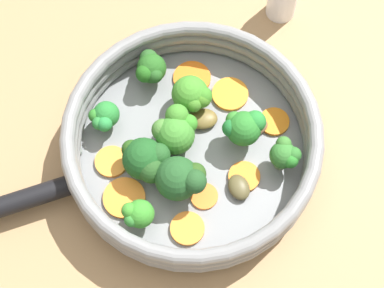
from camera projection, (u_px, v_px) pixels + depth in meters
ground_plane at (192, 154)px, 0.73m from camera, size 4.00×4.00×0.00m
skillet at (192, 152)px, 0.72m from camera, size 0.26×0.26×0.01m
skillet_rim_wall at (192, 140)px, 0.69m from camera, size 0.28×0.28×0.05m
skillet_rivet_left at (79, 152)px, 0.71m from camera, size 0.01×0.01×0.01m
skillet_rivet_right at (97, 212)px, 0.68m from camera, size 0.01×0.01×0.01m
carrot_slice_0 at (111, 162)px, 0.71m from camera, size 0.04×0.04×0.01m
carrot_slice_1 at (230, 94)px, 0.74m from camera, size 0.06×0.06×0.00m
carrot_slice_2 at (187, 228)px, 0.68m from camera, size 0.05×0.05×0.01m
carrot_slice_3 at (192, 78)px, 0.75m from camera, size 0.05×0.05×0.00m
carrot_slice_4 at (244, 177)px, 0.70m from camera, size 0.05×0.05×0.01m
carrot_slice_5 at (274, 122)px, 0.73m from camera, size 0.05×0.05×0.00m
carrot_slice_6 at (204, 196)px, 0.69m from camera, size 0.04×0.04×0.00m
carrot_slice_7 at (124, 198)px, 0.69m from camera, size 0.05×0.05×0.00m
broccoli_floret_0 at (176, 129)px, 0.70m from camera, size 0.05×0.05×0.05m
broccoli_floret_1 at (138, 214)px, 0.66m from camera, size 0.03×0.03×0.04m
broccoli_floret_2 at (146, 160)px, 0.68m from camera, size 0.05×0.05×0.05m
broccoli_floret_3 at (285, 155)px, 0.69m from camera, size 0.03×0.03×0.04m
broccoli_floret_4 at (193, 95)px, 0.72m from camera, size 0.05×0.04×0.05m
broccoli_floret_5 at (244, 127)px, 0.69m from camera, size 0.04×0.04×0.05m
broccoli_floret_6 at (150, 68)px, 0.73m from camera, size 0.03×0.04×0.04m
broccoli_floret_7 at (104, 119)px, 0.71m from camera, size 0.03×0.03×0.04m
broccoli_floret_8 at (183, 179)px, 0.67m from camera, size 0.05×0.05×0.05m
mushroom_piece_0 at (259, 127)px, 0.72m from camera, size 0.03×0.03×0.01m
mushroom_piece_1 at (206, 120)px, 0.73m from camera, size 0.04×0.04×0.01m
mushroom_piece_2 at (239, 187)px, 0.69m from camera, size 0.04×0.04×0.01m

